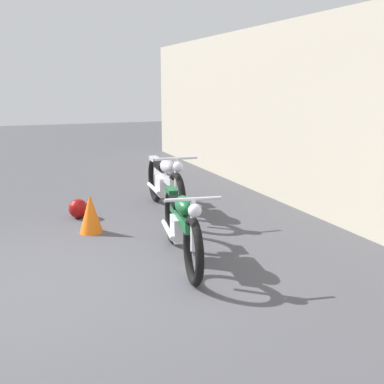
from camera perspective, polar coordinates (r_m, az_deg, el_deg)
ground_plane at (r=5.13m, az=-15.51°, el=-10.80°), size 40.00×40.00×0.00m
helmet at (r=7.47m, az=-13.50°, el=-1.95°), size 0.30×0.30×0.30m
traffic_cone at (r=6.68m, az=-12.11°, el=-2.54°), size 0.32×0.32×0.55m
motorcycle_silver at (r=7.54m, az=-3.28°, el=1.12°), size 2.22×0.62×1.00m
motorcycle_green at (r=5.44m, az=-1.29°, el=-3.96°), size 2.04×0.61×0.92m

